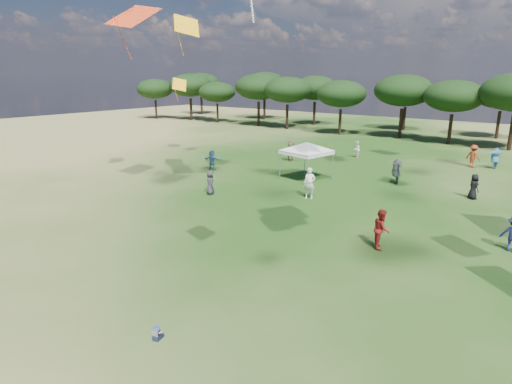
% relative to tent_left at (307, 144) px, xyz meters
% --- Properties ---
extents(ground, '(140.00, 140.00, 0.00)m').
position_rel_tent_left_xyz_m(ground, '(6.55, -21.19, -2.61)').
color(ground, '#244916').
rests_on(ground, ground).
extents(tree_line, '(108.78, 17.63, 7.77)m').
position_rel_tent_left_xyz_m(tree_line, '(8.94, 26.22, 2.81)').
color(tree_line, black).
rests_on(tree_line, ground).
extents(tent_left, '(5.68, 5.68, 3.04)m').
position_rel_tent_left_xyz_m(tent_left, '(0.00, 0.00, 0.00)').
color(tent_left, gray).
rests_on(tent_left, ground).
extents(toddler, '(0.35, 0.37, 0.47)m').
position_rel_tent_left_xyz_m(toddler, '(6.61, -19.31, -2.40)').
color(toddler, '#161C31').
rests_on(toddler, ground).
extents(festival_crowd, '(29.14, 22.85, 1.92)m').
position_rel_tent_left_xyz_m(festival_crowd, '(6.43, 3.30, -1.74)').
color(festival_crowd, black).
rests_on(festival_crowd, ground).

